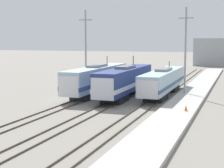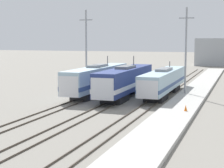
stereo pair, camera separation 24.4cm
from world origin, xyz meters
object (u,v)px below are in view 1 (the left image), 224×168
at_px(locomotive_far_right, 163,82).
at_px(traffic_cone, 186,108).
at_px(locomotive_center, 124,81).
at_px(catenary_tower_right, 185,50).
at_px(catenary_tower_left, 86,49).
at_px(locomotive_far_left, 96,79).

xyz_separation_m(locomotive_far_right, traffic_cone, (5.04, -12.47, -1.31)).
relative_size(locomotive_center, traffic_cone, 28.11).
bearing_deg(catenary_tower_right, locomotive_far_right, -157.83).
xyz_separation_m(locomotive_far_right, catenary_tower_left, (-12.34, 1.20, 4.48)).
bearing_deg(catenary_tower_left, locomotive_center, -30.74).
bearing_deg(locomotive_far_right, locomotive_center, -144.47).
distance_m(catenary_tower_left, traffic_cone, 22.85).
distance_m(catenary_tower_left, catenary_tower_right, 15.28).
xyz_separation_m(locomotive_far_left, catenary_tower_left, (-2.96, 3.26, 4.26)).
relative_size(locomotive_far_right, traffic_cone, 30.41).
xyz_separation_m(locomotive_far_left, locomotive_center, (4.69, -1.29, 0.01)).
bearing_deg(catenary_tower_left, locomotive_far_right, -5.55).
bearing_deg(locomotive_far_left, catenary_tower_right, 14.81).
relative_size(locomotive_far_left, locomotive_center, 1.06).
bearing_deg(catenary_tower_left, traffic_cone, -38.19).
relative_size(catenary_tower_right, traffic_cone, 19.05).
distance_m(locomotive_far_left, catenary_tower_left, 6.13).
distance_m(locomotive_far_left, locomotive_center, 4.87).
relative_size(locomotive_center, catenary_tower_left, 1.48).
relative_size(locomotive_far_left, catenary_tower_left, 1.56).
height_order(locomotive_center, locomotive_far_right, locomotive_center).
bearing_deg(locomotive_far_left, locomotive_center, -15.36).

